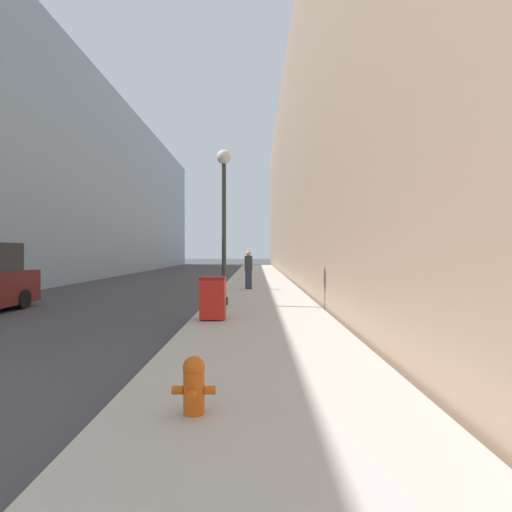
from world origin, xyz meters
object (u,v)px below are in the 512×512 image
Objects in this scene: lamppost at (224,202)px; pedestrian_on_sidewalk at (248,270)px; trash_bin at (213,297)px; fire_hydrant at (193,384)px.

pedestrian_on_sidewalk is (0.70, 5.55, -2.48)m from lamppost.
lamppost is at bearing 88.88° from trash_bin.
lamppost is at bearing 92.48° from fire_hydrant.
lamppost reaches higher than trash_bin.
pedestrian_on_sidewalk reaches higher than trash_bin.
lamppost is 2.85× the size of pedestrian_on_sidewalk.
trash_bin is 3.98m from lamppost.
lamppost is (0.06, 2.83, 2.80)m from trash_bin.
pedestrian_on_sidewalk is (0.32, 14.32, 0.57)m from fire_hydrant.
trash_bin is at bearing -91.12° from lamppost.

